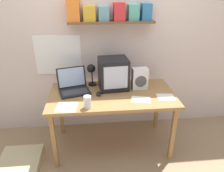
{
  "coord_description": "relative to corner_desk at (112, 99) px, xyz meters",
  "views": [
    {
      "loc": [
        -0.22,
        -2.26,
        1.92
      ],
      "look_at": [
        0.0,
        0.0,
        0.84
      ],
      "focal_mm": 35.0,
      "sensor_mm": 36.0,
      "label": 1
    }
  ],
  "objects": [
    {
      "name": "ground_plane",
      "position": [
        0.0,
        0.0,
        -0.68
      ],
      "size": [
        12.0,
        12.0,
        0.0
      ],
      "primitive_type": "plane",
      "color": "#9F7F5D"
    },
    {
      "name": "back_wall",
      "position": [
        -0.0,
        0.51,
        0.63
      ],
      "size": [
        5.6,
        0.24,
        2.6
      ],
      "color": "beige",
      "rests_on": "ground_plane"
    },
    {
      "name": "corner_desk",
      "position": [
        0.0,
        0.0,
        0.0
      ],
      "size": [
        1.46,
        0.76,
        0.74
      ],
      "color": "#9E7040",
      "rests_on": "ground_plane"
    },
    {
      "name": "crt_monitor",
      "position": [
        0.03,
        0.16,
        0.25
      ],
      "size": [
        0.36,
        0.34,
        0.38
      ],
      "rotation": [
        0.0,
        0.0,
        0.09
      ],
      "color": "black",
      "rests_on": "corner_desk"
    },
    {
      "name": "laptop",
      "position": [
        -0.45,
        0.13,
        0.13
      ],
      "size": [
        0.41,
        0.38,
        0.26
      ],
      "rotation": [
        0.0,
        0.0,
        0.26
      ],
      "color": "black",
      "rests_on": "corner_desk"
    },
    {
      "name": "desk_lamp",
      "position": [
        -0.23,
        0.22,
        0.28
      ],
      "size": [
        0.11,
        0.17,
        0.3
      ],
      "rotation": [
        0.0,
        0.0,
        -0.11
      ],
      "color": "black",
      "rests_on": "corner_desk"
    },
    {
      "name": "juice_glass",
      "position": [
        -0.28,
        -0.29,
        0.13
      ],
      "size": [
        0.08,
        0.08,
        0.13
      ],
      "color": "white",
      "rests_on": "corner_desk"
    },
    {
      "name": "space_heater",
      "position": [
        0.35,
        0.12,
        0.19
      ],
      "size": [
        0.19,
        0.13,
        0.26
      ],
      "rotation": [
        0.0,
        0.0,
        0.04
      ],
      "color": "white",
      "rests_on": "corner_desk"
    },
    {
      "name": "computer_mouse",
      "position": [
        -0.16,
        -0.01,
        0.08
      ],
      "size": [
        0.07,
        0.11,
        0.03
      ],
      "rotation": [
        0.0,
        0.0,
        -0.08
      ],
      "color": "black",
      "rests_on": "corner_desk"
    },
    {
      "name": "loose_paper_near_laptop",
      "position": [
        0.6,
        -0.14,
        0.07
      ],
      "size": [
        0.21,
        0.18,
        0.0
      ],
      "rotation": [
        0.0,
        0.0,
        -0.09
      ],
      "color": "silver",
      "rests_on": "corner_desk"
    },
    {
      "name": "printed_handout",
      "position": [
        0.31,
        -0.18,
        0.07
      ],
      "size": [
        0.24,
        0.19,
        0.0
      ],
      "rotation": [
        0.0,
        0.0,
        -0.22
      ],
      "color": "white",
      "rests_on": "corner_desk"
    },
    {
      "name": "loose_paper_near_monitor",
      "position": [
        -0.5,
        -0.26,
        0.07
      ],
      "size": [
        0.23,
        0.23,
        0.0
      ],
      "rotation": [
        0.0,
        0.0,
        -0.11
      ],
      "color": "silver",
      "rests_on": "corner_desk"
    },
    {
      "name": "floor_cushion",
      "position": [
        -1.1,
        -0.25,
        -0.63
      ],
      "size": [
        0.47,
        0.47,
        0.09
      ],
      "color": "#CCBB8B",
      "rests_on": "ground_plane"
    }
  ]
}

